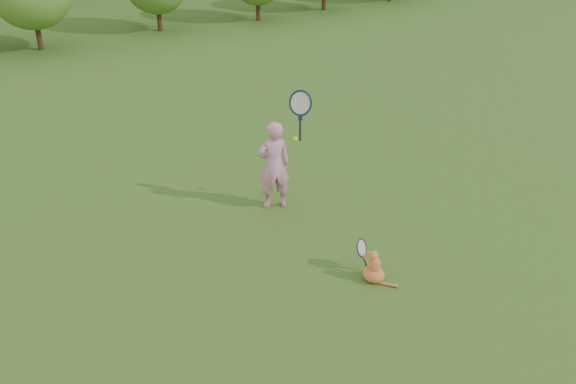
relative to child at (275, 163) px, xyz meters
name	(u,v)px	position (x,y,z in m)	size (l,w,h in m)	color
ground	(300,270)	(-0.39, -1.66, -0.72)	(100.00, 100.00, 0.00)	#2B5217
child	(275,163)	(0.00, 0.00, 0.00)	(0.78, 0.49, 2.05)	pink
cat	(374,265)	(0.34, -2.23, -0.50)	(0.39, 0.64, 0.58)	#C34925
tennis_ball	(295,139)	(0.33, 0.00, 0.32)	(0.08, 0.08, 0.08)	#BFDE1A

